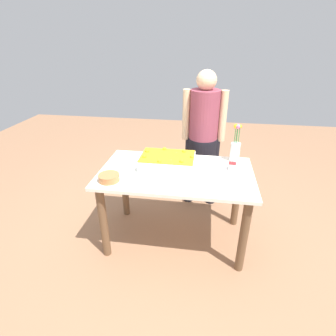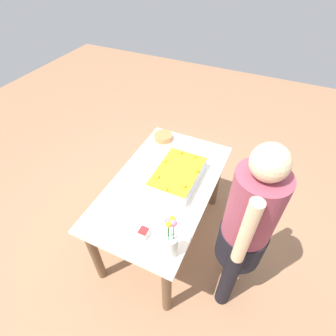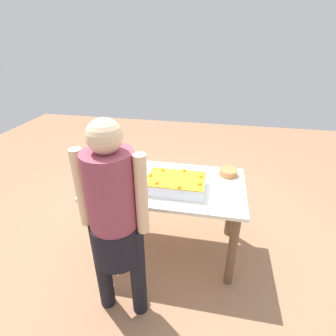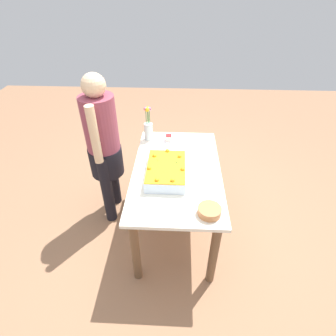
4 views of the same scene
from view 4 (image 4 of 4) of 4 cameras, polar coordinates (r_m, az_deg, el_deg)
The scene contains 8 objects.
ground_plane at distance 2.79m, azimuth 1.62°, elevation -12.31°, with size 8.00×8.00×0.00m, color #9A6E4F.
dining_table at distance 2.37m, azimuth 1.87°, elevation -2.79°, with size 1.31×0.76×0.73m.
sheet_cake at distance 2.19m, azimuth -0.41°, elevation -0.56°, with size 0.47×0.32×0.13m.
serving_plate_with_slice at distance 2.67m, azimuth 0.13°, elevation 6.19°, with size 0.21×0.21×0.07m.
cake_knife at distance 2.50m, azimuth 7.02°, elevation 3.01°, with size 0.19×0.02×0.00m, color silver.
flower_vase at distance 2.67m, azimuth -4.29°, elevation 8.64°, with size 0.09×0.09×0.35m.
fruit_bowl at distance 1.90m, azimuth 9.01°, elevation -9.21°, with size 0.17×0.17×0.06m, color #C17643.
person_standing at distance 2.48m, azimuth -13.88°, elevation 5.30°, with size 0.45×0.31×1.49m.
Camera 4 is at (-1.82, -0.01, 2.11)m, focal length 28.00 mm.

